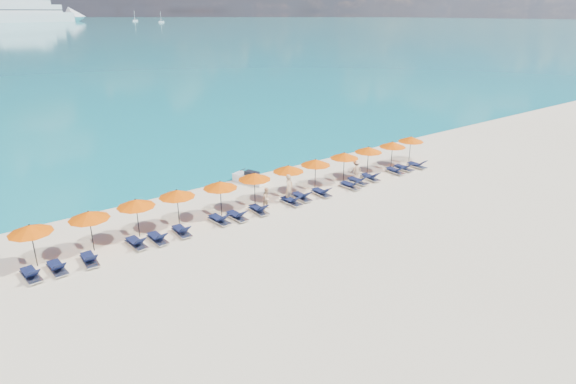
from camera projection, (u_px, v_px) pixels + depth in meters
ground at (319, 225)px, 28.26m from camera, size 1400.00×1400.00×0.00m
cruise_ship at (32, 13)px, 545.80m from camera, size 138.03×67.04×38.59m
sailboat_near at (161, 21)px, 530.65m from camera, size 6.19×2.06×11.35m
sailboat_far at (135, 20)px, 593.80m from camera, size 6.77×2.26×12.42m
jetski at (250, 178)px, 35.13m from camera, size 1.71×2.70×0.90m
beachgoer_a at (289, 188)px, 31.43m from camera, size 0.81×0.68×1.89m
beachgoer_b at (267, 198)px, 30.38m from camera, size 0.75×0.49×1.44m
beachgoer_c at (356, 170)px, 35.72m from camera, size 1.04×0.62×1.51m
umbrella_0 at (30, 229)px, 23.05m from camera, size 2.10×2.10×2.28m
umbrella_1 at (89, 215)px, 24.59m from camera, size 2.10×2.10×2.28m
umbrella_2 at (136, 203)px, 26.16m from camera, size 2.10×2.10×2.28m
umbrella_3 at (177, 193)px, 27.55m from camera, size 2.10×2.10×2.28m
umbrella_4 at (220, 185)px, 28.91m from camera, size 2.10×2.10×2.28m
umbrella_5 at (254, 176)px, 30.39m from camera, size 2.10×2.10×2.28m
umbrella_6 at (288, 168)px, 31.90m from camera, size 2.10×2.10×2.28m
umbrella_7 at (316, 162)px, 33.23m from camera, size 2.10×2.10×2.28m
umbrella_8 at (344, 155)px, 34.79m from camera, size 2.10×2.10×2.28m
umbrella_9 at (368, 150)px, 36.27m from camera, size 2.10×2.10×2.28m
umbrella_10 at (393, 144)px, 37.67m from camera, size 2.10×2.10×2.28m
umbrella_11 at (411, 139)px, 39.24m from camera, size 2.10×2.10×2.28m
lounger_0 at (31, 274)px, 22.54m from camera, size 0.77×1.75×0.66m
lounger_1 at (57, 268)px, 23.14m from camera, size 0.71×1.73×0.66m
lounger_2 at (90, 259)px, 23.92m from camera, size 0.70×1.73×0.66m
lounger_3 at (136, 243)px, 25.63m from camera, size 0.75×1.74×0.66m
lounger_4 at (158, 238)px, 26.14m from camera, size 0.69×1.73×0.66m
lounger_5 at (182, 231)px, 27.00m from camera, size 0.68×1.72×0.66m
lounger_6 at (220, 219)px, 28.49m from camera, size 0.77×1.75×0.66m
lounger_7 at (237, 216)px, 29.00m from camera, size 0.74×1.74×0.66m
lounger_8 at (259, 209)px, 29.91m from camera, size 0.71×1.73×0.66m
lounger_9 at (291, 201)px, 31.26m from camera, size 0.72×1.73×0.66m
lounger_10 at (302, 196)px, 32.01m from camera, size 0.70×1.73×0.66m
lounger_11 at (322, 192)px, 32.75m from camera, size 0.70×1.73×0.66m
lounger_12 at (350, 185)px, 34.09m from camera, size 0.68×1.72×0.66m
lounger_13 at (358, 181)px, 34.98m from camera, size 0.77×1.75×0.66m
lounger_14 at (371, 177)px, 35.77m from camera, size 0.77×1.75×0.66m
lounger_15 at (395, 171)px, 37.22m from camera, size 0.67×1.72×0.66m
lounger_16 at (404, 168)px, 37.93m from camera, size 0.74×1.74×0.66m
lounger_17 at (417, 165)px, 38.57m from camera, size 0.63×1.70×0.66m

